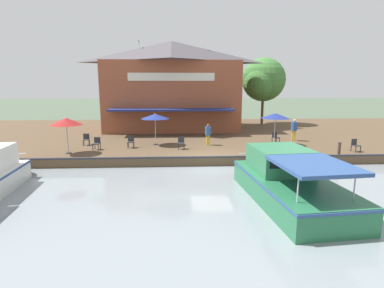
{
  "coord_description": "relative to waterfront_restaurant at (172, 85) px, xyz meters",
  "views": [
    {
      "loc": [
        17.78,
        -2.1,
        4.94
      ],
      "look_at": [
        -1.0,
        -1.16,
        1.3
      ],
      "focal_mm": 28.0,
      "sensor_mm": 36.0,
      "label": 1
    }
  ],
  "objects": [
    {
      "name": "ground_plane",
      "position": [
        13.53,
        2.58,
        -5.06
      ],
      "size": [
        220.0,
        220.0,
        0.0
      ],
      "primitive_type": "plane",
      "color": "#4C5B47"
    },
    {
      "name": "quay_deck",
      "position": [
        2.53,
        2.58,
        -4.76
      ],
      "size": [
        22.0,
        56.0,
        0.6
      ],
      "primitive_type": "cube",
      "color": "brown",
      "rests_on": "ground"
    },
    {
      "name": "quay_edge_fender",
      "position": [
        13.43,
        2.58,
        -4.41
      ],
      "size": [
        0.2,
        50.4,
        0.1
      ],
      "primitive_type": "cube",
      "color": "#2D2D33",
      "rests_on": "quay_deck"
    },
    {
      "name": "waterfront_restaurant",
      "position": [
        0.0,
        0.0,
        0.0
      ],
      "size": [
        9.81,
        13.55,
        8.88
      ],
      "color": "brown",
      "rests_on": "quay_deck"
    },
    {
      "name": "patio_umbrella_mid_patio_left",
      "position": [
        11.77,
        -6.66,
        -2.35
      ],
      "size": [
        2.01,
        2.01,
        2.39
      ],
      "color": "#B7B7B7",
      "rests_on": "quay_deck"
    },
    {
      "name": "patio_umbrella_far_corner",
      "position": [
        9.51,
        7.76,
        -2.28
      ],
      "size": [
        2.08,
        2.08,
        2.42
      ],
      "color": "#B7B7B7",
      "rests_on": "quay_deck"
    },
    {
      "name": "patio_umbrella_back_row",
      "position": [
        9.08,
        -1.15,
        -2.32
      ],
      "size": [
        2.07,
        2.07,
        2.38
      ],
      "color": "#B7B7B7",
      "rests_on": "quay_deck"
    },
    {
      "name": "cafe_chair_beside_entrance",
      "position": [
        10.06,
        -2.85,
        -3.99
      ],
      "size": [
        0.46,
        0.46,
        0.85
      ],
      "color": "#2D2D33",
      "rests_on": "quay_deck"
    },
    {
      "name": "cafe_chair_under_first_umbrella",
      "position": [
        8.92,
        -6.32,
        -3.99
      ],
      "size": [
        0.51,
        0.51,
        0.85
      ],
      "color": "#2D2D33",
      "rests_on": "quay_deck"
    },
    {
      "name": "cafe_chair_back_row_seat",
      "position": [
        12.15,
        12.44,
        -3.99
      ],
      "size": [
        0.53,
        0.53,
        0.85
      ],
      "color": "#2D2D33",
      "rests_on": "quay_deck"
    },
    {
      "name": "cafe_chair_mid_patio",
      "position": [
        10.59,
        -5.12,
        -3.99
      ],
      "size": [
        0.49,
        0.49,
        0.85
      ],
      "color": "#2D2D33",
      "rests_on": "quay_deck"
    },
    {
      "name": "cafe_chair_far_corner_seat",
      "position": [
        10.72,
        0.74,
        -3.99
      ],
      "size": [
        0.46,
        0.46,
        0.85
      ],
      "color": "#2D2D33",
      "rests_on": "quay_deck"
    },
    {
      "name": "cafe_chair_facing_river",
      "position": [
        8.76,
        8.1,
        -3.99
      ],
      "size": [
        0.56,
        0.56,
        0.85
      ],
      "color": "#2D2D33",
      "rests_on": "quay_deck"
    },
    {
      "name": "person_near_entrance",
      "position": [
        7.91,
        9.88,
        -3.36
      ],
      "size": [
        0.5,
        0.5,
        1.75
      ],
      "color": "gold",
      "rests_on": "quay_deck"
    },
    {
      "name": "person_at_quay_edge",
      "position": [
        9.36,
        2.77,
        -3.48
      ],
      "size": [
        0.45,
        0.45,
        1.59
      ],
      "color": "gold",
      "rests_on": "quay_deck"
    },
    {
      "name": "motorboat_nearest_quay",
      "position": [
        18.63,
        5.2,
        -4.21
      ],
      "size": [
        8.25,
        3.65,
        2.13
      ],
      "color": "#287047",
      "rests_on": "river_water"
    },
    {
      "name": "mooring_post",
      "position": [
        13.18,
        10.77,
        -4.03
      ],
      "size": [
        0.22,
        0.22,
        0.84
      ],
      "color": "#473323",
      "rests_on": "quay_deck"
    },
    {
      "name": "tree_upstream_bank",
      "position": [
        -2.86,
        10.2,
        0.48
      ],
      "size": [
        5.17,
        4.93,
        7.54
      ],
      "color": "brown",
      "rests_on": "quay_deck"
    },
    {
      "name": "tree_downstream_bank",
      "position": [
        -4.23,
        -2.78,
        1.03
      ],
      "size": [
        5.34,
        5.09,
        8.19
      ],
      "color": "brown",
      "rests_on": "quay_deck"
    }
  ]
}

